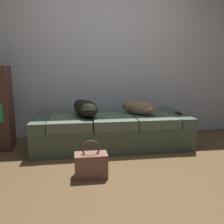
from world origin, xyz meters
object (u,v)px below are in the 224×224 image
(handbag, at_px, (91,165))
(dog_tan, at_px, (139,108))
(dog_dark, at_px, (85,108))
(tv_remote, at_px, (178,113))
(couch, at_px, (111,130))

(handbag, bearing_deg, dog_tan, 51.96)
(dog_dark, xyz_separation_m, tv_remote, (1.31, -0.04, -0.10))
(couch, distance_m, handbag, 1.02)
(couch, relative_size, tv_remote, 13.87)
(tv_remote, bearing_deg, couch, 173.81)
(dog_tan, height_order, tv_remote, dog_tan)
(couch, distance_m, tv_remote, 0.97)
(couch, bearing_deg, dog_dark, -174.07)
(tv_remote, xyz_separation_m, handbag, (-1.29, -0.88, -0.32))
(dog_dark, relative_size, dog_tan, 1.28)
(couch, xyz_separation_m, handbag, (-0.35, -0.96, -0.09))
(dog_tan, relative_size, tv_remote, 3.24)
(dog_tan, height_order, handbag, dog_tan)
(couch, height_order, handbag, couch)
(couch, distance_m, dog_dark, 0.49)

